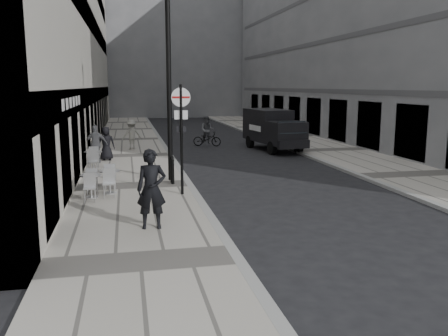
{
  "coord_description": "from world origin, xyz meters",
  "views": [
    {
      "loc": [
        -2.18,
        -6.69,
        3.66
      ],
      "look_at": [
        0.43,
        6.03,
        1.4
      ],
      "focal_mm": 38.0,
      "sensor_mm": 36.0,
      "label": 1
    }
  ],
  "objects_px": {
    "walking_man": "(151,189)",
    "sign_post": "(181,125)",
    "cyclist": "(207,134)",
    "panel_van": "(272,128)",
    "lamppost": "(169,74)"
  },
  "relations": [
    {
      "from": "panel_van",
      "to": "cyclist",
      "type": "relative_size",
      "value": 2.76
    },
    {
      "from": "sign_post",
      "to": "panel_van",
      "type": "bearing_deg",
      "value": 66.76
    },
    {
      "from": "walking_man",
      "to": "cyclist",
      "type": "height_order",
      "value": "walking_man"
    },
    {
      "from": "walking_man",
      "to": "panel_van",
      "type": "height_order",
      "value": "panel_van"
    },
    {
      "from": "sign_post",
      "to": "panel_van",
      "type": "relative_size",
      "value": 0.7
    },
    {
      "from": "sign_post",
      "to": "cyclist",
      "type": "distance_m",
      "value": 13.65
    },
    {
      "from": "walking_man",
      "to": "lamppost",
      "type": "relative_size",
      "value": 0.28
    },
    {
      "from": "walking_man",
      "to": "panel_van",
      "type": "distance_m",
      "value": 16.21
    },
    {
      "from": "walking_man",
      "to": "cyclist",
      "type": "distance_m",
      "value": 17.36
    },
    {
      "from": "walking_man",
      "to": "sign_post",
      "type": "relative_size",
      "value": 0.56
    },
    {
      "from": "panel_van",
      "to": "cyclist",
      "type": "height_order",
      "value": "panel_van"
    },
    {
      "from": "lamppost",
      "to": "cyclist",
      "type": "xyz_separation_m",
      "value": [
        3.22,
        10.71,
        -3.37
      ]
    },
    {
      "from": "cyclist",
      "to": "sign_post",
      "type": "bearing_deg",
      "value": -82.41
    },
    {
      "from": "walking_man",
      "to": "lamppost",
      "type": "xyz_separation_m",
      "value": [
        1.03,
        6.12,
        2.97
      ]
    },
    {
      "from": "cyclist",
      "to": "panel_van",
      "type": "bearing_deg",
      "value": -16.16
    }
  ]
}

